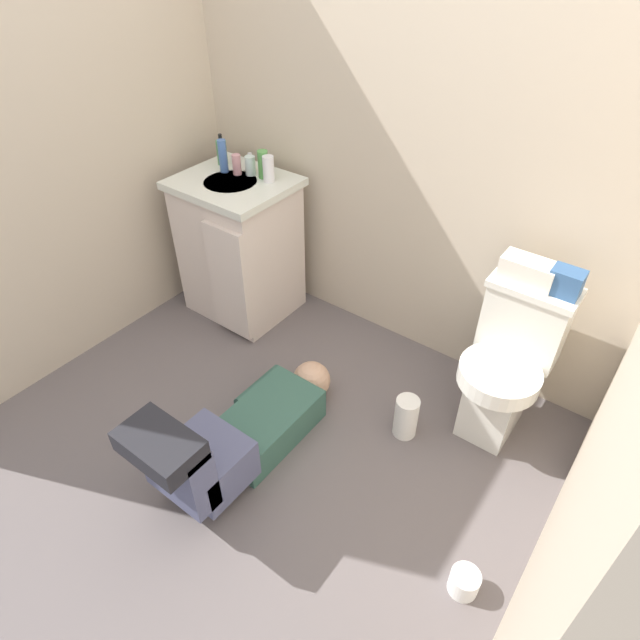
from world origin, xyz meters
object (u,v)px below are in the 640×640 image
(tissue_box, at_px, (528,271))
(bottle_clear, at_px, (250,166))
(toilet, at_px, (507,365))
(vanity_cabinet, at_px, (240,247))
(toiletry_bag, at_px, (566,282))
(person_plumber, at_px, (238,434))
(faucet, at_px, (250,162))
(bottle_pink, at_px, (237,165))
(toilet_paper_roll, at_px, (464,582))
(soap_dispenser, at_px, (222,152))
(bottle_white, at_px, (268,169))
(bottle_blue, at_px, (223,156))
(bottle_green, at_px, (263,164))
(paper_towel_roll, at_px, (406,417))

(tissue_box, bearing_deg, bottle_clear, -179.46)
(toilet, bearing_deg, vanity_cabinet, -178.69)
(tissue_box, height_order, toiletry_bag, toiletry_bag)
(toilet, distance_m, bottle_clear, 1.63)
(person_plumber, height_order, tissue_box, tissue_box)
(bottle_clear, bearing_deg, faucet, 132.40)
(toiletry_bag, bearing_deg, tissue_box, 180.00)
(bottle_pink, bearing_deg, toilet_paper_roll, -25.10)
(toilet, bearing_deg, toiletry_bag, 40.77)
(tissue_box, bearing_deg, toiletry_bag, 0.00)
(soap_dispenser, relative_size, bottle_white, 1.24)
(bottle_clear, bearing_deg, toilet, -2.81)
(toiletry_bag, height_order, bottle_white, bottle_white)
(faucet, bearing_deg, vanity_cabinet, -88.69)
(bottle_blue, distance_m, bottle_green, 0.23)
(vanity_cabinet, height_order, bottle_blue, bottle_blue)
(person_plumber, relative_size, toilet_paper_roll, 9.68)
(vanity_cabinet, distance_m, tissue_box, 1.59)
(tissue_box, distance_m, bottle_blue, 1.65)
(toilet, distance_m, bottle_blue, 1.78)
(faucet, height_order, bottle_clear, same)
(person_plumber, distance_m, tissue_box, 1.40)
(faucet, bearing_deg, bottle_blue, -140.96)
(bottle_blue, bearing_deg, bottle_white, 10.64)
(tissue_box, distance_m, paper_towel_roll, 0.84)
(tissue_box, xyz_separation_m, soap_dispenser, (-1.73, -0.00, 0.09))
(soap_dispenser, height_order, bottle_white, soap_dispenser)
(person_plumber, bearing_deg, faucet, 127.55)
(vanity_cabinet, xyz_separation_m, person_plumber, (0.77, -0.86, -0.24))
(toiletry_bag, distance_m, toilet_paper_roll, 1.20)
(bottle_pink, relative_size, bottle_green, 0.74)
(vanity_cabinet, height_order, tissue_box, tissue_box)
(tissue_box, distance_m, bottle_green, 1.43)
(bottle_white, bearing_deg, soap_dispenser, 177.07)
(bottle_pink, height_order, toilet_paper_roll, bottle_pink)
(person_plumber, bearing_deg, bottle_clear, 127.37)
(person_plumber, height_order, bottle_clear, bottle_clear)
(soap_dispenser, xyz_separation_m, bottle_white, (0.35, -0.02, -0.00))
(vanity_cabinet, xyz_separation_m, faucet, (-0.00, 0.15, 0.45))
(bottle_blue, distance_m, paper_towel_roll, 1.64)
(tissue_box, xyz_separation_m, bottle_pink, (-1.57, -0.05, 0.07))
(soap_dispenser, distance_m, bottle_blue, 0.11)
(bottle_pink, bearing_deg, soap_dispenser, 162.17)
(vanity_cabinet, height_order, bottle_white, bottle_white)
(paper_towel_roll, bearing_deg, bottle_green, 160.72)
(soap_dispenser, bearing_deg, toilet, -2.90)
(toilet, xyz_separation_m, toilet_paper_roll, (0.24, -0.83, -0.32))
(toilet, xyz_separation_m, toiletry_bag, (0.10, 0.09, 0.44))
(bottle_pink, bearing_deg, vanity_cabinet, -65.17)
(bottle_blue, xyz_separation_m, toilet_paper_roll, (1.93, -0.85, -0.86))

